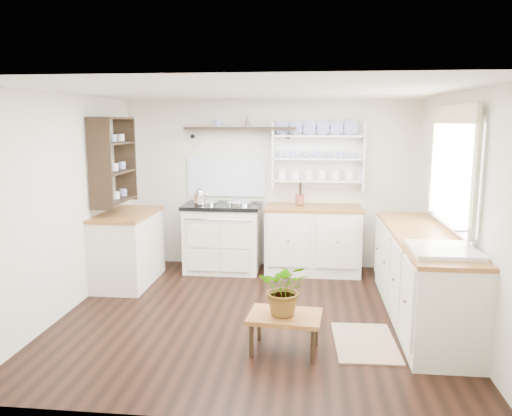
% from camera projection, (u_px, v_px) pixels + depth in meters
% --- Properties ---
extents(floor, '(4.00, 3.80, 0.01)m').
position_uv_depth(floor, '(255.00, 315.00, 5.26)').
color(floor, black).
rests_on(floor, ground).
extents(wall_back, '(4.00, 0.02, 2.30)m').
position_uv_depth(wall_back, '(270.00, 184.00, 6.92)').
color(wall_back, beige).
rests_on(wall_back, ground).
extents(wall_right, '(0.02, 3.80, 2.30)m').
position_uv_depth(wall_right, '(459.00, 211.00, 4.85)').
color(wall_right, beige).
rests_on(wall_right, ground).
extents(wall_left, '(0.02, 3.80, 2.30)m').
position_uv_depth(wall_left, '(67.00, 204.00, 5.27)').
color(wall_left, beige).
rests_on(wall_left, ground).
extents(ceiling, '(4.00, 3.80, 0.01)m').
position_uv_depth(ceiling, '(255.00, 91.00, 4.86)').
color(ceiling, white).
rests_on(ceiling, wall_back).
extents(window, '(0.08, 1.55, 1.22)m').
position_uv_depth(window, '(453.00, 167.00, 4.93)').
color(window, white).
rests_on(window, wall_right).
extents(aga_cooker, '(1.03, 0.71, 0.95)m').
position_uv_depth(aga_cooker, '(223.00, 237.00, 6.78)').
color(aga_cooker, silver).
rests_on(aga_cooker, floor).
extents(back_cabinets, '(1.27, 0.63, 0.90)m').
position_uv_depth(back_cabinets, '(313.00, 239.00, 6.68)').
color(back_cabinets, silver).
rests_on(back_cabinets, floor).
extents(right_cabinets, '(0.62, 2.43, 0.90)m').
position_uv_depth(right_cabinets, '(421.00, 275.00, 5.09)').
color(right_cabinets, silver).
rests_on(right_cabinets, floor).
extents(belfast_sink, '(0.55, 0.60, 0.45)m').
position_uv_depth(belfast_sink, '(443.00, 264.00, 4.30)').
color(belfast_sink, white).
rests_on(belfast_sink, right_cabinets).
extents(left_cabinets, '(0.62, 1.13, 0.90)m').
position_uv_depth(left_cabinets, '(128.00, 247.00, 6.24)').
color(left_cabinets, silver).
rests_on(left_cabinets, floor).
extents(plate_rack, '(1.20, 0.22, 0.90)m').
position_uv_depth(plate_rack, '(318.00, 156.00, 6.75)').
color(plate_rack, white).
rests_on(plate_rack, wall_back).
extents(high_shelf, '(1.50, 0.29, 0.16)m').
position_uv_depth(high_shelf, '(240.00, 129.00, 6.71)').
color(high_shelf, black).
rests_on(high_shelf, wall_back).
extents(left_shelving, '(0.28, 0.80, 1.05)m').
position_uv_depth(left_shelving, '(113.00, 160.00, 6.07)').
color(left_shelving, black).
rests_on(left_shelving, wall_left).
extents(kettle, '(0.16, 0.16, 0.20)m').
position_uv_depth(kettle, '(200.00, 197.00, 6.59)').
color(kettle, silver).
rests_on(kettle, aga_cooker).
extents(utensil_crock, '(0.11, 0.11, 0.13)m').
position_uv_depth(utensil_crock, '(299.00, 200.00, 6.69)').
color(utensil_crock, brown).
rests_on(utensil_crock, back_cabinets).
extents(center_table, '(0.67, 0.50, 0.34)m').
position_uv_depth(center_table, '(285.00, 319.00, 4.38)').
color(center_table, brown).
rests_on(center_table, floor).
extents(potted_plant, '(0.46, 0.41, 0.48)m').
position_uv_depth(potted_plant, '(285.00, 288.00, 4.33)').
color(potted_plant, '#3F7233').
rests_on(potted_plant, center_table).
extents(floor_rug, '(0.58, 0.87, 0.02)m').
position_uv_depth(floor_rug, '(365.00, 343.00, 4.58)').
color(floor_rug, '#86654E').
rests_on(floor_rug, floor).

